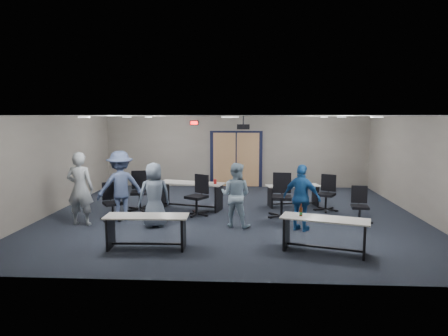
# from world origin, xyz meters

# --- Properties ---
(floor) EXTENTS (10.00, 10.00, 0.00)m
(floor) POSITION_xyz_m (0.00, 0.00, 0.00)
(floor) COLOR black
(floor) RESTS_ON ground
(back_wall) EXTENTS (10.00, 0.04, 2.70)m
(back_wall) POSITION_xyz_m (0.00, 4.50, 1.35)
(back_wall) COLOR slate
(back_wall) RESTS_ON floor
(front_wall) EXTENTS (10.00, 0.04, 2.70)m
(front_wall) POSITION_xyz_m (0.00, -4.50, 1.35)
(front_wall) COLOR slate
(front_wall) RESTS_ON floor
(left_wall) EXTENTS (0.04, 9.00, 2.70)m
(left_wall) POSITION_xyz_m (-5.00, 0.00, 1.35)
(left_wall) COLOR slate
(left_wall) RESTS_ON floor
(right_wall) EXTENTS (0.04, 9.00, 2.70)m
(right_wall) POSITION_xyz_m (5.00, 0.00, 1.35)
(right_wall) COLOR slate
(right_wall) RESTS_ON floor
(ceiling) EXTENTS (10.00, 9.00, 0.04)m
(ceiling) POSITION_xyz_m (0.00, 0.00, 2.70)
(ceiling) COLOR white
(ceiling) RESTS_ON back_wall
(double_door) EXTENTS (2.00, 0.07, 2.20)m
(double_door) POSITION_xyz_m (0.00, 4.46, 1.05)
(double_door) COLOR black
(double_door) RESTS_ON back_wall
(exit_sign) EXTENTS (0.32, 0.07, 0.18)m
(exit_sign) POSITION_xyz_m (-1.60, 4.44, 2.45)
(exit_sign) COLOR black
(exit_sign) RESTS_ON back_wall
(ceiling_projector) EXTENTS (0.35, 0.32, 0.37)m
(ceiling_projector) POSITION_xyz_m (0.30, 0.50, 2.40)
(ceiling_projector) COLOR black
(ceiling_projector) RESTS_ON ceiling
(ceiling_can_lights) EXTENTS (6.24, 5.74, 0.02)m
(ceiling_can_lights) POSITION_xyz_m (0.00, 0.25, 2.67)
(ceiling_can_lights) COLOR silver
(ceiling_can_lights) RESTS_ON ceiling
(table_front_left) EXTENTS (1.70, 0.61, 0.68)m
(table_front_left) POSITION_xyz_m (-1.63, -2.90, 0.47)
(table_front_left) COLOR #A5A39C
(table_front_left) RESTS_ON floor
(table_front_right) EXTENTS (1.80, 1.05, 0.95)m
(table_front_right) POSITION_xyz_m (1.94, -2.93, 0.48)
(table_front_right) COLOR #A5A39C
(table_front_right) RESTS_ON floor
(table_back_left) EXTENTS (2.04, 1.12, 0.91)m
(table_back_left) POSITION_xyz_m (-1.21, 0.63, 0.54)
(table_back_left) COLOR #A5A39C
(table_back_left) RESTS_ON floor
(table_back_right) EXTENTS (1.66, 0.84, 0.64)m
(table_back_right) POSITION_xyz_m (1.80, 1.16, 0.44)
(table_back_right) COLOR #A5A39C
(table_back_right) RESTS_ON floor
(chair_back_a) EXTENTS (0.84, 0.84, 1.12)m
(chair_back_a) POSITION_xyz_m (-2.67, 0.40, 0.56)
(chair_back_a) COLOR black
(chair_back_a) RESTS_ON floor
(chair_back_b) EXTENTS (0.96, 0.96, 1.10)m
(chair_back_b) POSITION_xyz_m (-0.96, -0.08, 0.55)
(chair_back_b) COLOR black
(chair_back_b) RESTS_ON floor
(chair_back_c) EXTENTS (0.80, 0.80, 1.18)m
(chair_back_c) POSITION_xyz_m (1.34, -0.18, 0.59)
(chair_back_c) COLOR black
(chair_back_c) RESTS_ON floor
(chair_back_d) EXTENTS (0.87, 0.87, 1.03)m
(chair_back_d) POSITION_xyz_m (2.68, 0.64, 0.51)
(chair_back_d) COLOR black
(chair_back_d) RESTS_ON floor
(chair_loose_left) EXTENTS (0.85, 0.85, 0.98)m
(chair_loose_left) POSITION_xyz_m (-3.07, -0.74, 0.49)
(chair_loose_left) COLOR black
(chair_loose_left) RESTS_ON floor
(chair_loose_right) EXTENTS (0.66, 0.66, 0.94)m
(chair_loose_right) POSITION_xyz_m (3.25, -0.73, 0.47)
(chair_loose_right) COLOR black
(chair_loose_right) RESTS_ON floor
(person_gray) EXTENTS (0.68, 0.45, 1.83)m
(person_gray) POSITION_xyz_m (-3.70, -1.24, 0.92)
(person_gray) COLOR #949BA1
(person_gray) RESTS_ON floor
(person_plaid) EXTENTS (0.92, 0.79, 1.58)m
(person_plaid) POSITION_xyz_m (-1.84, -1.28, 0.79)
(person_plaid) COLOR slate
(person_plaid) RESTS_ON floor
(person_lightblue) EXTENTS (0.91, 0.80, 1.58)m
(person_lightblue) POSITION_xyz_m (0.14, -1.17, 0.79)
(person_lightblue) COLOR #9BB7CE
(person_lightblue) RESTS_ON floor
(person_navy) EXTENTS (0.99, 0.81, 1.58)m
(person_navy) POSITION_xyz_m (1.70, -1.42, 0.79)
(person_navy) COLOR #1B5196
(person_navy) RESTS_ON floor
(person_back) EXTENTS (1.35, 1.14, 1.81)m
(person_back) POSITION_xyz_m (-2.85, -0.73, 0.91)
(person_back) COLOR #45547C
(person_back) RESTS_ON floor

